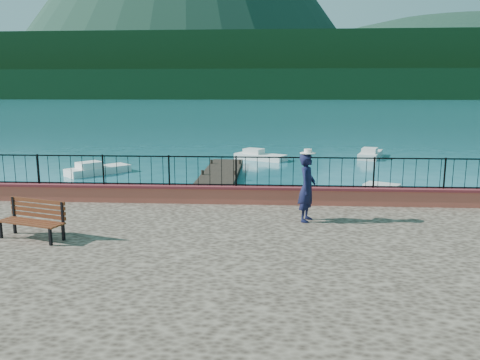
# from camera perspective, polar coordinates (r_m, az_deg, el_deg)

# --- Properties ---
(ground) EXTENTS (2000.00, 2000.00, 0.00)m
(ground) POSITION_cam_1_polar(r_m,az_deg,el_deg) (12.20, -0.29, -12.46)
(ground) COLOR #19596B
(ground) RESTS_ON ground
(parapet) EXTENTS (28.00, 0.46, 0.58)m
(parapet) POSITION_cam_1_polar(r_m,az_deg,el_deg) (15.27, 0.65, -1.80)
(parapet) COLOR #B85142
(parapet) RESTS_ON promenade
(railing) EXTENTS (27.00, 0.05, 0.95)m
(railing) POSITION_cam_1_polar(r_m,az_deg,el_deg) (15.12, 0.66, 1.03)
(railing) COLOR black
(railing) RESTS_ON parapet
(dock) EXTENTS (2.00, 16.00, 0.30)m
(dock) POSITION_cam_1_polar(r_m,az_deg,el_deg) (23.81, -3.13, -0.55)
(dock) COLOR #2D231C
(dock) RESTS_ON ground
(far_forest) EXTENTS (900.00, 60.00, 18.00)m
(far_forest) POSITION_cam_1_polar(r_m,az_deg,el_deg) (311.22, 3.54, 11.49)
(far_forest) COLOR black
(far_forest) RESTS_ON ground
(foothills) EXTENTS (900.00, 120.00, 44.00)m
(foothills) POSITION_cam_1_polar(r_m,az_deg,el_deg) (371.58, 3.58, 13.37)
(foothills) COLOR black
(foothills) RESTS_ON ground
(companion_hill) EXTENTS (448.00, 384.00, 180.00)m
(companion_hill) POSITION_cam_1_polar(r_m,az_deg,el_deg) (611.83, 24.95, 9.31)
(companion_hill) COLOR #142D23
(companion_hill) RESTS_ON ground
(park_bench) EXTENTS (1.83, 1.07, 0.96)m
(park_bench) POSITION_cam_1_polar(r_m,az_deg,el_deg) (12.73, -23.94, -5.30)
(park_bench) COLOR black
(park_bench) RESTS_ON promenade
(person) EXTENTS (0.66, 0.81, 1.93)m
(person) POSITION_cam_1_polar(r_m,az_deg,el_deg) (13.21, 8.18, -0.91)
(person) COLOR black
(person) RESTS_ON promenade
(hat) EXTENTS (0.44, 0.44, 0.12)m
(hat) POSITION_cam_1_polar(r_m,az_deg,el_deg) (13.04, 8.29, 3.49)
(hat) COLOR silver
(hat) RESTS_ON person
(boat_1) EXTENTS (4.19, 3.14, 0.80)m
(boat_1) POSITION_cam_1_polar(r_m,az_deg,el_deg) (21.55, 18.41, -1.62)
(boat_1) COLOR silver
(boat_1) RESTS_ON ground
(boat_3) EXTENTS (3.45, 3.60, 0.80)m
(boat_3) POSITION_cam_1_polar(r_m,az_deg,el_deg) (28.89, -16.91, 1.50)
(boat_3) COLOR white
(boat_3) RESTS_ON ground
(boat_4) EXTENTS (3.86, 2.87, 0.80)m
(boat_4) POSITION_cam_1_polar(r_m,az_deg,el_deg) (33.37, 2.51, 3.14)
(boat_4) COLOR silver
(boat_4) RESTS_ON ground
(boat_5) EXTENTS (2.51, 4.06, 0.80)m
(boat_5) POSITION_cam_1_polar(r_m,az_deg,el_deg) (35.84, 15.63, 3.28)
(boat_5) COLOR silver
(boat_5) RESTS_ON ground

